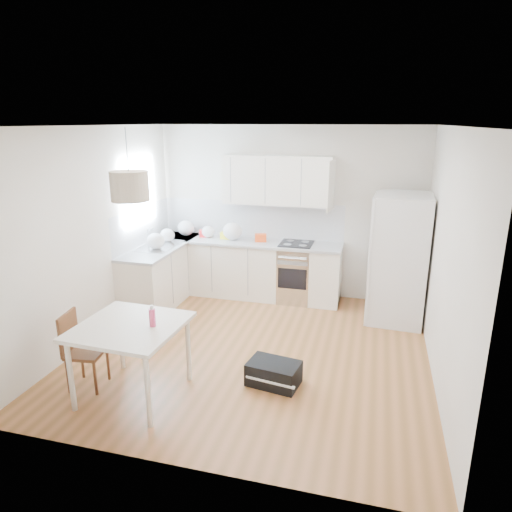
{
  "coord_description": "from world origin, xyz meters",
  "views": [
    {
      "loc": [
        1.35,
        -4.96,
        2.75
      ],
      "look_at": [
        -0.08,
        0.4,
        1.1
      ],
      "focal_mm": 32.0,
      "sensor_mm": 36.0,
      "label": 1
    }
  ],
  "objects": [
    {
      "name": "counter_left",
      "position": [
        -1.8,
        1.2,
        0.9
      ],
      "size": [
        0.64,
        1.82,
        0.04
      ],
      "primitive_type": "cube",
      "color": "#A1A3A6",
      "rests_on": "cabinets_left"
    },
    {
      "name": "grocery_bag_a",
      "position": [
        -1.67,
        1.88,
        1.04
      ],
      "size": [
        0.28,
        0.23,
        0.25
      ],
      "primitive_type": "ellipsoid",
      "color": "white",
      "rests_on": "counter_back"
    },
    {
      "name": "dining_chair",
      "position": [
        -1.5,
        -1.24,
        0.42
      ],
      "size": [
        0.4,
        0.4,
        0.84
      ],
      "primitive_type": null,
      "rotation": [
        0.0,
        0.0,
        0.13
      ],
      "color": "#502618",
      "rests_on": "floor"
    },
    {
      "name": "backsplash_back",
      "position": [
        -0.6,
        2.09,
        1.21
      ],
      "size": [
        3.0,
        0.01,
        0.58
      ],
      "primitive_type": "cube",
      "color": "white",
      "rests_on": "wall_back"
    },
    {
      "name": "sink",
      "position": [
        -1.8,
        1.15,
        0.92
      ],
      "size": [
        0.5,
        0.8,
        0.16
      ],
      "primitive_type": null,
      "color": "silver",
      "rests_on": "counter_left"
    },
    {
      "name": "refrigerator",
      "position": [
        1.73,
        1.48,
        0.9
      ],
      "size": [
        0.91,
        0.95,
        1.8
      ],
      "primitive_type": null,
      "rotation": [
        0.0,
        0.0,
        -0.06
      ],
      "color": "white",
      "rests_on": "floor"
    },
    {
      "name": "wall_right",
      "position": [
        2.1,
        0.0,
        1.35
      ],
      "size": [
        0.0,
        4.2,
        4.2
      ],
      "primitive_type": "plane",
      "rotation": [
        1.57,
        0.0,
        -1.57
      ],
      "color": "beige",
      "rests_on": "floor"
    },
    {
      "name": "cabinets_back",
      "position": [
        -0.6,
        1.8,
        0.44
      ],
      "size": [
        3.0,
        0.6,
        0.88
      ],
      "primitive_type": "cube",
      "color": "white",
      "rests_on": "floor"
    },
    {
      "name": "wall_left",
      "position": [
        -2.1,
        0.0,
        1.35
      ],
      "size": [
        0.0,
        4.2,
        4.2
      ],
      "primitive_type": "plane",
      "rotation": [
        1.57,
        0.0,
        1.57
      ],
      "color": "beige",
      "rests_on": "floor"
    },
    {
      "name": "gym_bag",
      "position": [
        0.41,
        -0.68,
        0.13
      ],
      "size": [
        0.6,
        0.44,
        0.25
      ],
      "primitive_type": "cube",
      "rotation": [
        0.0,
        0.0,
        -0.16
      ],
      "color": "black",
      "rests_on": "floor"
    },
    {
      "name": "pendant_lamp",
      "position": [
        -0.83,
        -1.24,
        2.18
      ],
      "size": [
        0.45,
        0.45,
        0.27
      ],
      "primitive_type": "cylinder",
      "rotation": [
        0.0,
        0.0,
        -0.37
      ],
      "color": "beige",
      "rests_on": "ceiling"
    },
    {
      "name": "drink_bottle",
      "position": [
        -0.71,
        -1.22,
        0.9
      ],
      "size": [
        0.07,
        0.07,
        0.22
      ],
      "primitive_type": "cylinder",
      "rotation": [
        0.0,
        0.0,
        0.11
      ],
      "color": "#D53B66",
      "rests_on": "dining_table"
    },
    {
      "name": "range_oven",
      "position": [
        0.2,
        1.8,
        0.44
      ],
      "size": [
        0.5,
        0.61,
        0.88
      ],
      "primitive_type": null,
      "color": "silver",
      "rests_on": "floor"
    },
    {
      "name": "floor",
      "position": [
        0.0,
        0.0,
        0.0
      ],
      "size": [
        4.2,
        4.2,
        0.0
      ],
      "primitive_type": "plane",
      "color": "brown",
      "rests_on": "ground"
    },
    {
      "name": "counter_back",
      "position": [
        -0.6,
        1.8,
        0.9
      ],
      "size": [
        3.02,
        0.64,
        0.04
      ],
      "primitive_type": "cube",
      "color": "#A1A3A6",
      "rests_on": "cabinets_back"
    },
    {
      "name": "snack_red",
      "position": [
        -1.34,
        1.86,
        0.98
      ],
      "size": [
        0.19,
        0.15,
        0.12
      ],
      "primitive_type": "cube",
      "rotation": [
        0.0,
        0.0,
        0.31
      ],
      "color": "red",
      "rests_on": "counter_back"
    },
    {
      "name": "window_glassblock",
      "position": [
        -2.09,
        1.15,
        1.75
      ],
      "size": [
        0.02,
        1.0,
        1.0
      ],
      "primitive_type": "cube",
      "color": "#BFE0F9",
      "rests_on": "wall_left"
    },
    {
      "name": "grocery_bag_b",
      "position": [
        -1.27,
        1.84,
        1.02
      ],
      "size": [
        0.21,
        0.18,
        0.19
      ],
      "primitive_type": "ellipsoid",
      "color": "white",
      "rests_on": "counter_back"
    },
    {
      "name": "snack_orange",
      "position": [
        -0.37,
        1.8,
        0.98
      ],
      "size": [
        0.2,
        0.16,
        0.12
      ],
      "primitive_type": "cube",
      "rotation": [
        0.0,
        0.0,
        0.31
      ],
      "color": "#EF4815",
      "rests_on": "counter_back"
    },
    {
      "name": "grocery_bag_c",
      "position": [
        -0.83,
        1.79,
        1.06
      ],
      "size": [
        0.31,
        0.27,
        0.28
      ],
      "primitive_type": "ellipsoid",
      "color": "white",
      "rests_on": "counter_back"
    },
    {
      "name": "cabinets_left",
      "position": [
        -1.8,
        1.2,
        0.44
      ],
      "size": [
        0.6,
        1.8,
        0.88
      ],
      "primitive_type": "cube",
      "color": "white",
      "rests_on": "floor"
    },
    {
      "name": "snack_yellow",
      "position": [
        -0.96,
        1.82,
        0.98
      ],
      "size": [
        0.17,
        0.11,
        0.11
      ],
      "primitive_type": "cube",
      "rotation": [
        0.0,
        0.0,
        -0.05
      ],
      "color": "yellow",
      "rests_on": "counter_back"
    },
    {
      "name": "wall_back",
      "position": [
        0.0,
        2.1,
        1.35
      ],
      "size": [
        4.2,
        0.0,
        4.2
      ],
      "primitive_type": "plane",
      "rotation": [
        1.57,
        0.0,
        0.0
      ],
      "color": "beige",
      "rests_on": "floor"
    },
    {
      "name": "grocery_bag_d",
      "position": [
        -1.8,
        1.43,
        1.02
      ],
      "size": [
        0.23,
        0.2,
        0.21
      ],
      "primitive_type": "ellipsoid",
      "color": "white",
      "rests_on": "counter_back"
    },
    {
      "name": "upper_cabinets",
      "position": [
        -0.15,
        1.94,
        1.88
      ],
      "size": [
        1.7,
        0.32,
        0.75
      ],
      "primitive_type": "cube",
      "color": "white",
      "rests_on": "wall_back"
    },
    {
      "name": "grocery_bag_e",
      "position": [
        -1.77,
        0.97,
        1.04
      ],
      "size": [
        0.27,
        0.23,
        0.24
      ],
      "primitive_type": "ellipsoid",
      "color": "white",
      "rests_on": "counter_left"
    },
    {
      "name": "ceiling",
      "position": [
        0.0,
        0.0,
        2.7
      ],
      "size": [
        4.2,
        4.2,
        0.0
      ],
      "primitive_type": "plane",
      "rotation": [
        3.14,
        0.0,
        0.0
      ],
      "color": "white",
      "rests_on": "wall_back"
    },
    {
      "name": "dining_table",
      "position": [
        -0.95,
        -1.25,
        0.7
      ],
      "size": [
        1.05,
        1.05,
        0.79
      ],
      "rotation": [
        0.0,
        0.0,
        -0.05
      ],
      "color": "beige",
      "rests_on": "floor"
    },
    {
      "name": "backsplash_left",
      "position": [
        -2.09,
        1.2,
        1.21
      ],
      "size": [
        0.01,
        1.8,
        0.58
      ],
      "primitive_type": "cube",
      "color": "white",
      "rests_on": "wall_left"
    }
  ]
}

